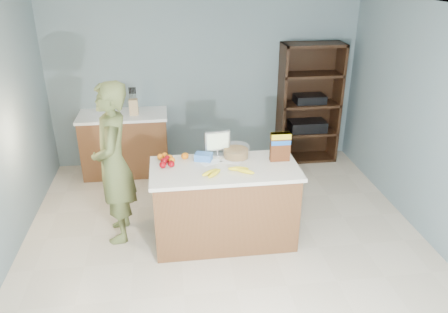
{
  "coord_description": "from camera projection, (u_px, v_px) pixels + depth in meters",
  "views": [
    {
      "loc": [
        -0.55,
        -3.78,
        2.89
      ],
      "look_at": [
        0.0,
        0.35,
        1.0
      ],
      "focal_mm": 35.0,
      "sensor_mm": 36.0,
      "label": 1
    }
  ],
  "objects": [
    {
      "name": "person",
      "position": [
        114.0,
        164.0,
        4.66
      ],
      "size": [
        0.47,
        0.68,
        1.79
      ],
      "primitive_type": "imported",
      "rotation": [
        0.0,
        0.0,
        -1.51
      ],
      "color": "#565F32",
      "rests_on": "ground"
    },
    {
      "name": "oranges",
      "position": [
        171.0,
        157.0,
        4.71
      ],
      "size": [
        0.34,
        0.19,
        0.07
      ],
      "color": "orange",
      "rests_on": "counter_peninsula"
    },
    {
      "name": "salad_bowl",
      "position": [
        236.0,
        152.0,
        4.78
      ],
      "size": [
        0.3,
        0.3,
        0.13
      ],
      "color": "#267219",
      "rests_on": "counter_peninsula"
    },
    {
      "name": "back_cabinet",
      "position": [
        125.0,
        143.0,
        6.33
      ],
      "size": [
        1.24,
        0.62,
        0.9
      ],
      "color": "brown",
      "rests_on": "ground"
    },
    {
      "name": "envelopes",
      "position": [
        221.0,
        162.0,
        4.68
      ],
      "size": [
        0.45,
        0.21,
        0.0
      ],
      "color": "white",
      "rests_on": "counter_peninsula"
    },
    {
      "name": "shelving_unit",
      "position": [
        308.0,
        105.0,
        6.62
      ],
      "size": [
        0.9,
        0.4,
        1.8
      ],
      "color": "black",
      "rests_on": "ground"
    },
    {
      "name": "walls",
      "position": [
        229.0,
        107.0,
        3.99
      ],
      "size": [
        4.52,
        5.02,
        2.51
      ],
      "color": "slate",
      "rests_on": "ground"
    },
    {
      "name": "floor",
      "position": [
        228.0,
        255.0,
        4.67
      ],
      "size": [
        4.5,
        5.0,
        0.02
      ],
      "primitive_type": "cube",
      "color": "beige",
      "rests_on": "ground"
    },
    {
      "name": "blue_carton",
      "position": [
        204.0,
        157.0,
        4.71
      ],
      "size": [
        0.21,
        0.17,
        0.08
      ],
      "primitive_type": "cube",
      "rotation": [
        0.0,
        0.0,
        -0.34
      ],
      "color": "blue",
      "rests_on": "counter_peninsula"
    },
    {
      "name": "counter_peninsula",
      "position": [
        225.0,
        207.0,
        4.77
      ],
      "size": [
        1.56,
        0.76,
        0.9
      ],
      "color": "brown",
      "rests_on": "ground"
    },
    {
      "name": "bananas",
      "position": [
        227.0,
        171.0,
        4.43
      ],
      "size": [
        0.56,
        0.21,
        0.05
      ],
      "color": "yellow",
      "rests_on": "counter_peninsula"
    },
    {
      "name": "tv",
      "position": [
        217.0,
        142.0,
        4.78
      ],
      "size": [
        0.28,
        0.12,
        0.28
      ],
      "color": "silver",
      "rests_on": "counter_peninsula"
    },
    {
      "name": "cereal_box",
      "position": [
        280.0,
        145.0,
        4.65
      ],
      "size": [
        0.21,
        0.08,
        0.32
      ],
      "color": "#592B14",
      "rests_on": "counter_peninsula"
    },
    {
      "name": "apples",
      "position": [
        166.0,
        162.0,
        4.6
      ],
      "size": [
        0.16,
        0.22,
        0.07
      ],
      "color": "maroon",
      "rests_on": "counter_peninsula"
    },
    {
      "name": "knife_block",
      "position": [
        134.0,
        106.0,
        6.07
      ],
      "size": [
        0.12,
        0.1,
        0.31
      ],
      "color": "tan",
      "rests_on": "back_cabinet"
    }
  ]
}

